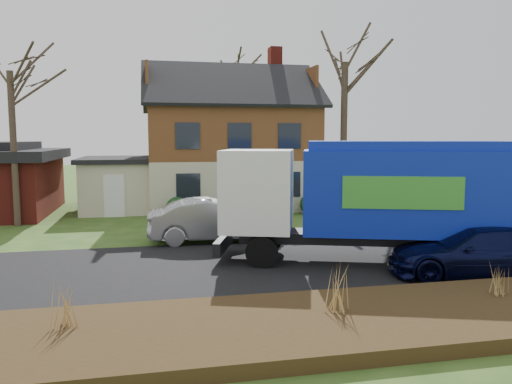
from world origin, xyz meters
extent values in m
plane|color=#2D4F1A|center=(0.00, 0.00, 0.00)|extent=(120.00, 120.00, 0.00)
cube|color=black|center=(0.00, 0.00, 0.01)|extent=(80.00, 7.00, 0.02)
cube|color=black|center=(0.00, -5.30, 0.15)|extent=(80.00, 3.50, 0.30)
cube|color=beige|center=(2.00, 14.00, 1.35)|extent=(9.00, 7.50, 2.70)
cube|color=brown|center=(2.00, 14.00, 4.10)|extent=(9.00, 7.50, 2.80)
cube|color=maroon|center=(5.00, 15.00, 8.46)|extent=(0.70, 0.90, 1.60)
cube|color=beige|center=(-4.20, 13.50, 1.30)|extent=(3.50, 5.50, 2.60)
cube|color=black|center=(-4.20, 13.50, 2.72)|extent=(3.90, 5.90, 0.24)
cylinder|color=black|center=(0.83, -0.18, 0.49)|extent=(1.03, 0.62, 0.98)
cylinder|color=black|center=(1.46, 1.70, 0.49)|extent=(1.03, 0.62, 0.98)
cylinder|color=black|center=(5.93, -1.88, 0.49)|extent=(1.03, 0.62, 0.98)
cylinder|color=black|center=(6.55, 0.00, 0.49)|extent=(1.03, 0.62, 0.98)
cylinder|color=black|center=(7.09, -2.27, 0.49)|extent=(1.03, 0.62, 0.98)
cylinder|color=black|center=(7.72, -0.39, 0.49)|extent=(1.03, 0.62, 0.98)
cube|color=black|center=(4.27, -0.29, 0.80)|extent=(8.05, 3.64, 0.33)
cube|color=white|center=(0.92, 0.83, 2.26)|extent=(2.80, 2.92, 2.54)
cube|color=black|center=(-0.06, 1.16, 2.40)|extent=(0.73, 1.99, 0.85)
cube|color=black|center=(-0.15, 1.19, 0.52)|extent=(0.97, 2.31, 0.42)
cube|color=#0D21A2|center=(5.12, -0.57, 2.26)|extent=(6.38, 4.11, 2.54)
cube|color=#0D21A2|center=(5.12, -0.57, 3.68)|extent=(6.02, 3.76, 0.28)
cube|color=#0D21A2|center=(8.03, -1.54, 2.17)|extent=(1.07, 2.38, 2.73)
cube|color=green|center=(4.61, -1.66, 2.36)|extent=(3.23, 1.11, 0.94)
cube|color=green|center=(5.37, 0.61, 2.36)|extent=(3.23, 1.11, 0.94)
imported|color=#939499|center=(-0.11, 3.97, 0.81)|extent=(4.96, 1.82, 1.62)
imported|color=black|center=(6.58, -2.39, 0.72)|extent=(5.29, 3.27, 1.43)
cylinder|color=#46362A|center=(-8.27, 9.06, 3.40)|extent=(0.28, 0.28, 6.79)
cylinder|color=#3F3225|center=(7.61, 10.37, 3.91)|extent=(0.36, 0.36, 7.82)
cylinder|color=#3A2F22|center=(3.58, 20.95, 4.58)|extent=(0.35, 0.35, 9.16)
cone|color=#AD834C|center=(-4.09, -4.80, 0.76)|extent=(0.04, 0.04, 0.91)
cone|color=#AD834C|center=(-4.25, -4.80, 0.76)|extent=(0.04, 0.04, 0.91)
cone|color=#AD834C|center=(-3.94, -4.80, 0.76)|extent=(0.04, 0.04, 0.91)
cone|color=#AD834C|center=(-4.09, -4.68, 0.76)|extent=(0.04, 0.04, 0.91)
cone|color=#AD834C|center=(-4.09, -4.92, 0.76)|extent=(0.04, 0.04, 0.91)
cone|color=tan|center=(1.37, -5.10, 0.79)|extent=(0.04, 0.04, 0.99)
cone|color=tan|center=(1.22, -5.10, 0.79)|extent=(0.04, 0.04, 0.99)
cone|color=tan|center=(1.53, -5.10, 0.79)|extent=(0.04, 0.04, 0.99)
cone|color=tan|center=(1.37, -4.97, 0.79)|extent=(0.04, 0.04, 0.99)
cone|color=tan|center=(1.37, -5.22, 0.79)|extent=(0.04, 0.04, 0.99)
cone|color=#9C7E45|center=(5.44, -4.78, 0.68)|extent=(0.04, 0.04, 0.75)
cone|color=#9C7E45|center=(5.31, -4.78, 0.68)|extent=(0.04, 0.04, 0.75)
cone|color=#9C7E45|center=(5.58, -4.78, 0.68)|extent=(0.04, 0.04, 0.75)
cone|color=#9C7E45|center=(5.44, -4.68, 0.68)|extent=(0.04, 0.04, 0.75)
cone|color=#9C7E45|center=(5.44, -4.89, 0.68)|extent=(0.04, 0.04, 0.75)
camera|label=1|loc=(-2.38, -14.60, 3.93)|focal=35.00mm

